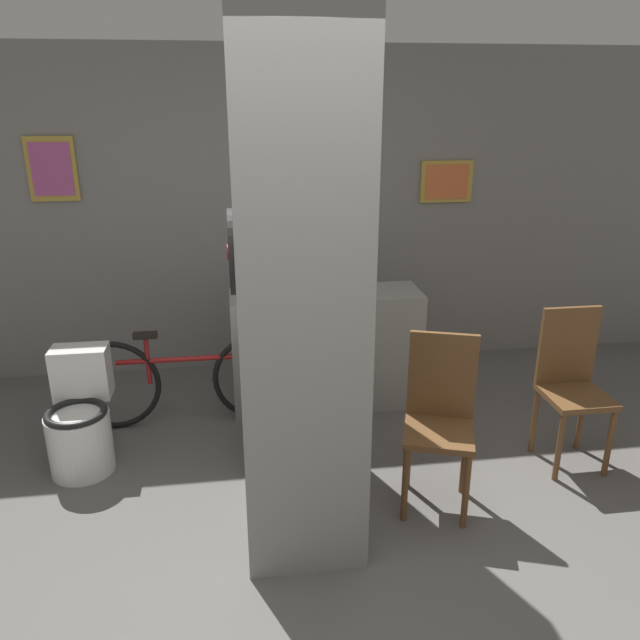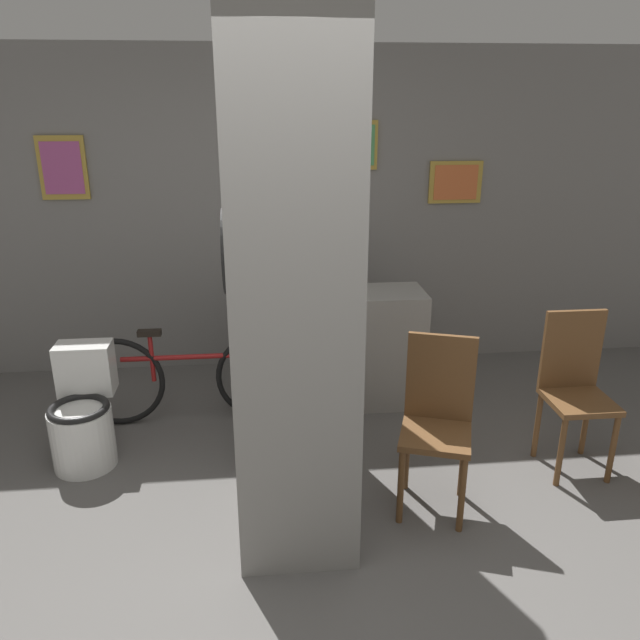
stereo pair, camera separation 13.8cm
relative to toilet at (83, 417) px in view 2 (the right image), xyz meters
name	(u,v)px [view 2 (the right image)]	position (x,y,z in m)	size (l,w,h in m)	color
ground_plane	(296,574)	(1.27, -1.17, -0.31)	(14.00, 14.00, 0.00)	#5B5956
wall_back	(273,214)	(1.27, 1.46, 1.00)	(8.00, 0.09, 2.60)	gray
pillar_center	(289,285)	(1.30, -0.52, 0.99)	(0.62, 1.30, 2.60)	gray
counter_shelf	(330,349)	(1.65, 0.63, 0.13)	(1.39, 0.44, 0.88)	gray
toilet	(83,417)	(0.00, 0.00, 0.00)	(0.39, 0.55, 0.73)	silver
chair_near_pillar	(437,417)	(2.10, -0.65, 0.24)	(0.48, 0.48, 1.00)	brown
chair_by_doorway	(575,385)	(3.06, -0.34, 0.24)	(0.38, 0.38, 1.00)	brown
bicycle	(191,377)	(0.63, 0.45, 0.04)	(1.68, 0.42, 0.71)	black
bottle_tall	(286,282)	(1.33, 0.60, 0.68)	(0.08, 0.08, 0.29)	#267233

